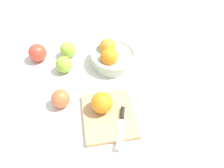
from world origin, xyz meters
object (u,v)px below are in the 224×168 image
at_px(knife, 122,121).
at_px(apple_front_left_2, 38,53).
at_px(apple_front_left, 64,65).
at_px(cutting_board, 109,116).
at_px(apple_front_left_3, 68,50).
at_px(apple_front_right, 61,98).
at_px(orange_on_board, 101,103).
at_px(bowl, 112,56).

height_order(knife, apple_front_left_2, apple_front_left_2).
relative_size(apple_front_left, apple_front_left_2, 0.88).
xyz_separation_m(cutting_board, apple_front_left_3, (-0.36, -0.10, 0.03)).
relative_size(cutting_board, knife, 1.36).
height_order(apple_front_right, apple_front_left_3, same).
distance_m(orange_on_board, apple_front_left, 0.26).
relative_size(knife, apple_front_left_2, 1.97).
bearing_deg(cutting_board, bowl, 164.48).
distance_m(orange_on_board, apple_front_left_2, 0.40).
height_order(orange_on_board, knife, orange_on_board).
bearing_deg(apple_front_left_2, cutting_board, 32.85).
height_order(cutting_board, knife, knife).
bearing_deg(apple_front_left, cutting_board, 26.01).
relative_size(apple_front_left, apple_front_right, 0.99).
xyz_separation_m(knife, apple_front_left, (-0.31, -0.16, 0.01)).
xyz_separation_m(bowl, apple_front_right, (0.17, -0.23, -0.01)).
bearing_deg(knife, orange_on_board, -141.08).
height_order(bowl, apple_front_left_3, bowl).
xyz_separation_m(orange_on_board, knife, (0.07, 0.05, -0.03)).
bearing_deg(apple_front_right, bowl, 126.96).
distance_m(cutting_board, apple_front_left_3, 0.37).
distance_m(apple_front_left, apple_front_left_3, 0.09).
bearing_deg(bowl, apple_front_left_2, -107.21).
bearing_deg(apple_front_left_3, bowl, 63.14).
height_order(cutting_board, orange_on_board, orange_on_board).
distance_m(apple_front_right, apple_front_left_3, 0.27).
bearing_deg(cutting_board, apple_front_left_2, -147.15).
bearing_deg(knife, apple_front_right, -125.02).
distance_m(cutting_board, apple_front_right, 0.18).
distance_m(bowl, apple_front_left_2, 0.32).
relative_size(cutting_board, apple_front_right, 3.01).
bearing_deg(apple_front_right, cutting_board, 59.27).
xyz_separation_m(bowl, apple_front_left_3, (-0.09, -0.18, -0.01)).
relative_size(knife, apple_front_left, 2.23).
height_order(bowl, cutting_board, bowl).
bearing_deg(orange_on_board, apple_front_right, -115.93).
relative_size(apple_front_left, apple_front_left_3, 0.98).
height_order(orange_on_board, apple_front_left_2, orange_on_board).
distance_m(bowl, knife, 0.31).
bearing_deg(bowl, knife, -7.35).
bearing_deg(orange_on_board, knife, 38.92).
distance_m(bowl, apple_front_left, 0.20).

